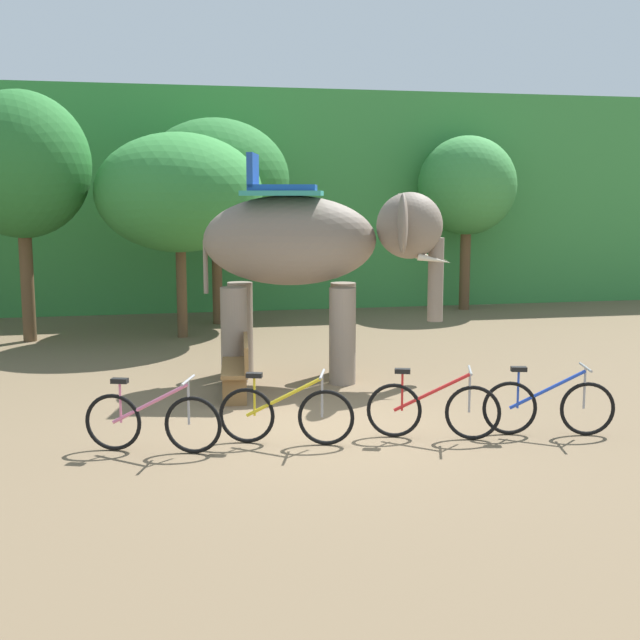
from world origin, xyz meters
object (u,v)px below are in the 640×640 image
elephant (310,249)px  tree_right (467,186)px  tree_far_left (21,165)px  bike_red (433,409)px  bike_pink (152,421)px  tree_far_right (179,193)px  wooden_bench (239,366)px  tree_left (215,180)px  bike_yellow (286,414)px  bike_blue (548,406)px

elephant → tree_right: bearing=52.6°
tree_far_left → tree_right: tree_far_left is taller
tree_far_left → bike_red: size_ratio=3.21×
bike_pink → elephant: bearing=54.0°
tree_far_right → wooden_bench: bearing=-83.5°
tree_far_left → tree_far_right: size_ratio=1.19×
elephant → tree_far_left: bearing=137.4°
bike_pink → bike_red: size_ratio=1.00×
tree_far_left → tree_far_right: (3.23, -0.15, -0.56)m
tree_far_right → bike_red: (2.83, -8.42, -2.76)m
tree_right → wooden_bench: bearing=-129.6°
elephant → bike_red: (0.87, -3.80, -1.82)m
tree_left → bike_pink: size_ratio=3.00×
tree_far_left → bike_yellow: size_ratio=3.19×
bike_red → wooden_bench: size_ratio=1.07×
tree_right → bike_red: 12.76m
tree_right → bike_red: tree_right is taller
tree_far_right → bike_red: bearing=-71.4°
tree_far_left → bike_red: bearing=-54.7°
tree_far_left → bike_pink: bearing=-73.2°
tree_left → bike_red: bearing=-79.4°
bike_pink → wooden_bench: size_ratio=1.07×
elephant → bike_red: elephant is taller
tree_far_left → bike_pink: size_ratio=3.22×
tree_far_right → bike_blue: tree_far_right is taller
elephant → wooden_bench: size_ratio=2.77×
tree_far_right → wooden_bench: size_ratio=2.89×
tree_right → elephant: 9.62m
bike_blue → bike_yellow: bearing=174.8°
tree_left → tree_right: 6.94m
bike_yellow → bike_red: same height
tree_far_right → wooden_bench: (0.64, -5.64, -2.67)m
elephant → tree_far_right: bearing=113.0°
tree_far_right → wooden_bench: tree_far_right is taller
bike_pink → tree_far_left: bearing=106.8°
tree_right → bike_blue: 12.41m
tree_right → elephant: tree_right is taller
bike_yellow → wooden_bench: bearing=96.6°
tree_far_left → bike_blue: 12.03m
tree_far_left → bike_yellow: bearing=-63.6°
elephant → bike_pink: (-2.65, -3.64, -1.82)m
tree_left → wooden_bench: size_ratio=3.20×
tree_left → wooden_bench: tree_left is taller
tree_far_right → bike_pink: size_ratio=2.71×
bike_pink → bike_yellow: bearing=-0.3°
tree_right → bike_blue: bearing=-106.5°
tree_far_left → wooden_bench: bearing=-56.2°
tree_right → elephant: size_ratio=1.10×
bike_blue → bike_red: bearing=174.0°
tree_far_right → elephant: tree_far_right is taller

